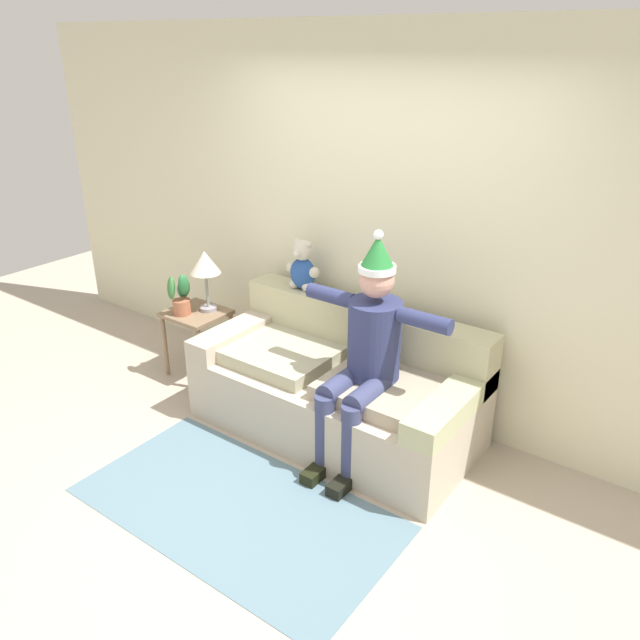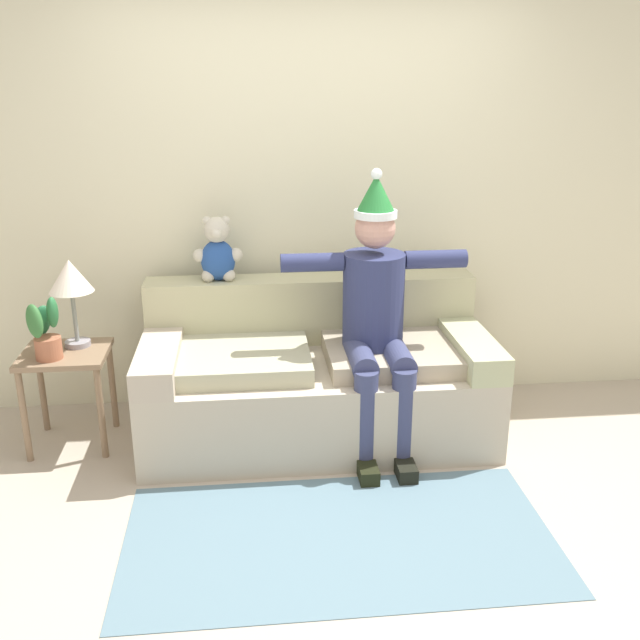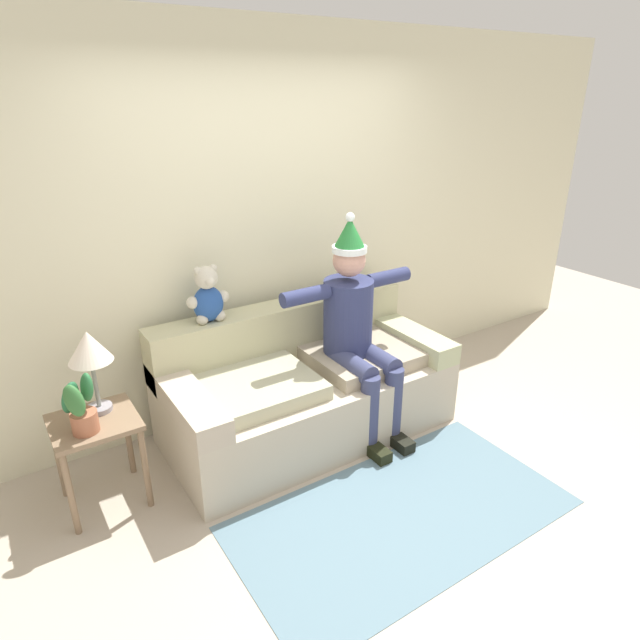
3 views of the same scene
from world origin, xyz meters
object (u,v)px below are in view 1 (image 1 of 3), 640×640
at_px(person_seated, 366,350).
at_px(potted_plant, 181,295).
at_px(side_table, 197,323).
at_px(table_lamp, 205,265).
at_px(teddy_bear, 302,267).
at_px(couch, 339,387).

height_order(person_seated, potted_plant, person_seated).
bearing_deg(side_table, person_seated, -5.02).
distance_m(table_lamp, potted_plant, 0.31).
bearing_deg(side_table, potted_plant, -123.74).
height_order(teddy_bear, potted_plant, teddy_bear).
distance_m(couch, side_table, 1.40).
relative_size(person_seated, side_table, 2.75).
bearing_deg(teddy_bear, potted_plant, -156.00).
bearing_deg(teddy_bear, table_lamp, -163.91).
height_order(person_seated, side_table, person_seated).
bearing_deg(potted_plant, person_seated, -1.92).
bearing_deg(side_table, couch, 0.66).
relative_size(couch, table_lamp, 3.94).
height_order(side_table, table_lamp, table_lamp).
bearing_deg(table_lamp, person_seated, -8.12).
relative_size(table_lamp, potted_plant, 1.39).
xyz_separation_m(couch, table_lamp, (-1.33, 0.07, 0.61)).
bearing_deg(side_table, teddy_bear, 20.31).
relative_size(teddy_bear, table_lamp, 0.77).
xyz_separation_m(side_table, potted_plant, (-0.06, -0.09, 0.26)).
bearing_deg(couch, potted_plant, -175.80).
height_order(couch, potted_plant, potted_plant).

